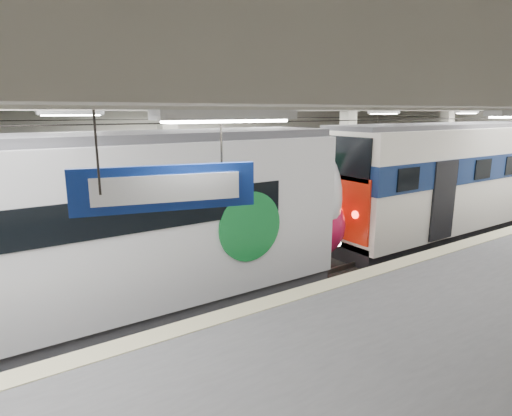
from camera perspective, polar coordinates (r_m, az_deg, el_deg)
station_hall at (r=11.80m, az=11.41°, el=4.03°), size 36.00×24.00×5.75m
modern_emu at (r=10.81m, az=-15.38°, el=-2.53°), size 14.02×2.89×4.51m
older_rer at (r=19.71m, az=25.45°, el=3.91°), size 13.74×3.03×4.52m
far_train at (r=16.12m, az=-20.09°, el=2.00°), size 13.19×2.90×4.23m
wayfinding_sign at (r=4.57m, az=-11.87°, el=2.70°), size 1.88×0.55×1.24m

